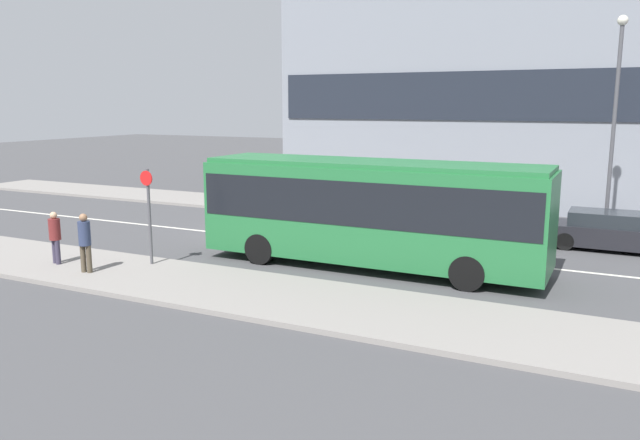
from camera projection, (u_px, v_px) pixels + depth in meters
ground_plane at (255, 237)px, 23.34m from camera, size 120.00×120.00×0.00m
sidewalk_near at (140, 276)px, 17.81m from camera, size 44.00×3.50×0.13m
sidewalk_far at (327, 210)px, 28.85m from camera, size 44.00×3.50×0.13m
lane_centerline at (255, 237)px, 23.34m from camera, size 41.80×0.16×0.01m
apartment_block_left_tower at (489, 5)px, 29.85m from camera, size 19.84×5.44×19.12m
city_bus at (371, 207)px, 18.71m from camera, size 10.41×2.65×3.23m
parked_car_0 at (611, 232)px, 21.19m from camera, size 4.53×1.69×1.30m
pedestrian_near_stop at (55, 235)px, 18.74m from camera, size 0.34×0.34×1.59m
pedestrian_down_pavement at (85, 239)px, 17.75m from camera, size 0.35×0.34×1.72m
bus_stop_sign at (149, 209)px, 18.56m from camera, size 0.44×0.12×2.89m
street_lamp at (615, 107)px, 21.97m from camera, size 0.36×0.36×7.77m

